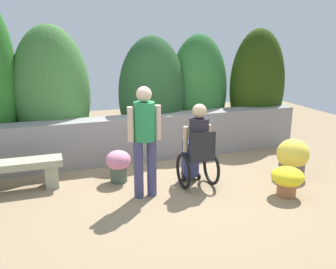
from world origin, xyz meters
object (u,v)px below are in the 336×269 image
at_px(flower_pot_red_accent, 287,179).
at_px(person_in_wheelchair, 197,148).
at_px(stone_bench, 9,171).
at_px(flower_pot_terracotta_by_wall, 292,158).
at_px(person_standing_companion, 145,135).
at_px(flower_pot_purple_near, 118,164).

bearing_deg(flower_pot_red_accent, person_in_wheelchair, 144.30).
bearing_deg(stone_bench, flower_pot_terracotta_by_wall, -3.63).
relative_size(person_in_wheelchair, flower_pot_terracotta_by_wall, 2.06).
bearing_deg(person_in_wheelchair, person_standing_companion, -168.13).
relative_size(stone_bench, flower_pot_red_accent, 3.29).
height_order(person_in_wheelchair, flower_pot_purple_near, person_in_wheelchair).
distance_m(stone_bench, flower_pot_purple_near, 1.66).
height_order(stone_bench, person_standing_companion, person_standing_companion).
bearing_deg(flower_pot_terracotta_by_wall, flower_pot_purple_near, 165.77).
bearing_deg(person_in_wheelchair, flower_pot_terracotta_by_wall, -2.09).
xyz_separation_m(stone_bench, person_standing_companion, (1.91, -0.86, 0.63)).
bearing_deg(stone_bench, flower_pot_red_accent, -13.75).
height_order(stone_bench, flower_pot_red_accent, stone_bench).
relative_size(flower_pot_terracotta_by_wall, flower_pot_red_accent, 1.35).
bearing_deg(flower_pot_purple_near, stone_bench, 173.81).
distance_m(flower_pot_purple_near, flower_pot_terracotta_by_wall, 2.92).
height_order(stone_bench, flower_pot_purple_near, flower_pot_purple_near).
bearing_deg(flower_pot_purple_near, flower_pot_red_accent, -30.97).
height_order(person_in_wheelchair, flower_pot_red_accent, person_in_wheelchair).
bearing_deg(flower_pot_terracotta_by_wall, flower_pot_red_accent, -132.08).
xyz_separation_m(person_in_wheelchair, flower_pot_red_accent, (1.12, -0.80, -0.36)).
xyz_separation_m(flower_pot_terracotta_by_wall, flower_pot_red_accent, (-0.58, -0.64, -0.06)).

